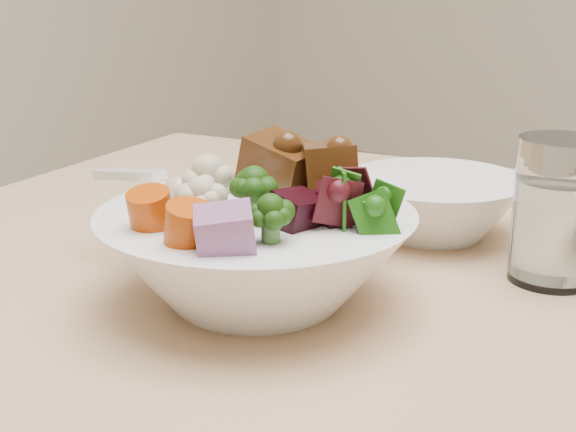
# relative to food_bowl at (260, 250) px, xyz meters

# --- Properties ---
(food_bowl) EXTENTS (0.24, 0.24, 0.13)m
(food_bowl) POSITION_rel_food_bowl_xyz_m (0.00, 0.00, 0.00)
(food_bowl) COLOR white
(food_bowl) RESTS_ON dining_table
(soup_spoon) EXTENTS (0.13, 0.05, 0.03)m
(soup_spoon) POSITION_rel_food_bowl_xyz_m (-0.10, 0.00, 0.03)
(soup_spoon) COLOR white
(soup_spoon) RESTS_ON food_bowl
(water_glass) EXTENTS (0.07, 0.07, 0.12)m
(water_glass) POSITION_rel_food_bowl_xyz_m (0.17, 0.17, 0.01)
(water_glass) COLOR silver
(water_glass) RESTS_ON dining_table
(side_bowl) EXTENTS (0.17, 0.17, 0.06)m
(side_bowl) POSITION_rel_food_bowl_xyz_m (0.04, 0.22, -0.01)
(side_bowl) COLOR white
(side_bowl) RESTS_ON dining_table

